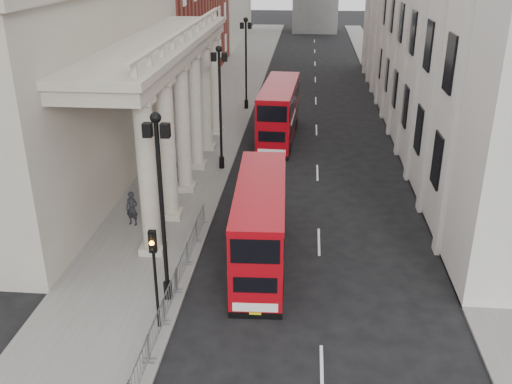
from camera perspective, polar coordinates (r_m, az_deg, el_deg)
ground at (r=22.37m, az=-9.62°, el=-16.41°), size 260.00×260.00×0.00m
sidewalk_west at (r=49.31m, az=-4.51°, el=6.56°), size 6.00×140.00×0.12m
sidewalk_east at (r=49.36m, az=14.85°, el=5.87°), size 3.00×140.00×0.12m
kerb at (r=48.91m, az=-1.08°, el=6.50°), size 0.20×140.00×0.14m
portico_building at (r=38.78m, az=-18.96°, el=9.87°), size 9.00×28.00×12.00m
lamp_post_south at (r=23.24m, az=-9.46°, el=-0.52°), size 1.05×0.44×8.32m
lamp_post_mid at (r=38.13m, az=-3.61°, el=9.17°), size 1.05×0.44×8.32m
lamp_post_north at (r=53.66m, az=-1.01°, el=13.32°), size 1.05×0.44×8.32m
traffic_light at (r=22.29m, az=-10.16°, el=-6.87°), size 0.28×0.33×4.30m
crowd_barriers at (r=23.75m, az=-9.24°, el=-11.70°), size 0.50×18.75×1.10m
bus_near at (r=27.09m, az=0.44°, el=-3.12°), size 2.64×9.49×4.06m
bus_far at (r=45.39m, az=2.32°, el=8.09°), size 2.94×10.30×4.40m
pedestrian_a at (r=31.76m, az=-12.30°, el=-1.63°), size 0.79×0.62×1.93m
pedestrian_b at (r=37.53m, az=-8.28°, el=2.41°), size 0.95×0.82×1.68m
pedestrian_c at (r=36.32m, az=-8.49°, el=1.61°), size 0.93×0.85×1.60m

